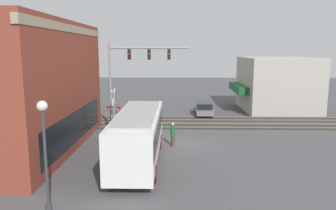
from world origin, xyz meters
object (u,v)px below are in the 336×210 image
streetlamp (45,148)px  parked_car_grey (204,109)px  pedestrian_near_bus (173,134)px  pedestrian_at_crossing (117,124)px  crossing_signal (114,107)px  city_bus (139,134)px

streetlamp → parked_car_grey: bearing=-21.0°
pedestrian_near_bus → pedestrian_at_crossing: pedestrian_near_bus is taller
crossing_signal → parked_car_grey: 11.89m
city_bus → parked_car_grey: size_ratio=2.30×
parked_car_grey → city_bus: bearing=160.6°
parked_car_grey → pedestrian_near_bus: 12.38m
crossing_signal → pedestrian_near_bus: size_ratio=2.14×
streetlamp → pedestrian_near_bus: (10.28, -5.26, -2.06)m
pedestrian_near_bus → city_bus: bearing=148.3°
parked_car_grey → pedestrian_at_crossing: size_ratio=2.55×
city_bus → pedestrian_near_bus: size_ratio=5.75×
parked_car_grey → pedestrian_near_bus: (-11.93, 3.28, 0.27)m
city_bus → crossing_signal: (6.96, 2.86, 0.52)m
parked_car_grey → pedestrian_at_crossing: pedestrian_at_crossing is taller
parked_car_grey → crossing_signal: bearing=135.5°
city_bus → parked_car_grey: 16.32m
city_bus → streetlamp: streetlamp is taller
pedestrian_at_crossing → parked_car_grey: bearing=-42.2°
streetlamp → pedestrian_near_bus: 11.73m
city_bus → pedestrian_at_crossing: city_bus is taller
parked_car_grey → pedestrian_at_crossing: 11.87m
city_bus → pedestrian_near_bus: bearing=-31.7°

